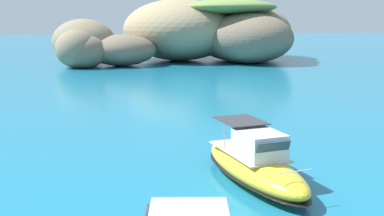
# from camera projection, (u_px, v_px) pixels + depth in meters

# --- Properties ---
(islet_large) EXTENTS (32.87, 28.60, 9.88)m
(islet_large) POSITION_uv_depth(u_px,v_px,m) (224.00, 34.00, 76.30)
(islet_large) COLOR #9E8966
(islet_large) RESTS_ON ground
(islet_small) EXTENTS (17.54, 14.57, 6.73)m
(islet_small) POSITION_uv_depth(u_px,v_px,m) (95.00, 46.00, 67.51)
(islet_small) COLOR #84755B
(islet_small) RESTS_ON ground
(motorboat_yellow) EXTENTS (3.77, 7.98, 2.41)m
(motorboat_yellow) POSITION_uv_depth(u_px,v_px,m) (255.00, 164.00, 19.73)
(motorboat_yellow) COLOR yellow
(motorboat_yellow) RESTS_ON ground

